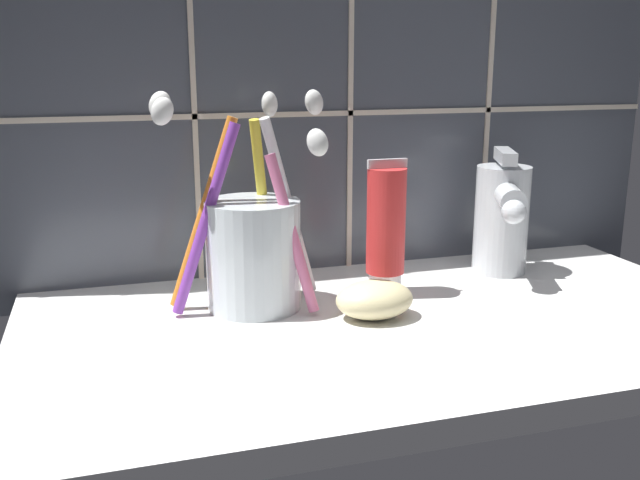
% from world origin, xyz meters
% --- Properties ---
extents(sink_counter, '(0.61, 0.33, 0.02)m').
position_xyz_m(sink_counter, '(0.00, 0.00, 0.01)').
color(sink_counter, white).
rests_on(sink_counter, ground).
extents(tile_wall_backsplash, '(0.71, 0.02, 0.46)m').
position_xyz_m(tile_wall_backsplash, '(0.00, 0.17, 0.23)').
color(tile_wall_backsplash, '#4C515B').
rests_on(tile_wall_backsplash, ground).
extents(toothbrush_cup, '(0.15, 0.10, 0.19)m').
position_xyz_m(toothbrush_cup, '(-0.10, 0.06, 0.07)').
color(toothbrush_cup, silver).
rests_on(toothbrush_cup, sink_counter).
extents(toothpaste_tube, '(0.04, 0.03, 0.12)m').
position_xyz_m(toothpaste_tube, '(0.02, 0.06, 0.08)').
color(toothpaste_tube, white).
rests_on(toothpaste_tube, sink_counter).
extents(sink_faucet, '(0.06, 0.10, 0.12)m').
position_xyz_m(sink_faucet, '(0.15, 0.09, 0.08)').
color(sink_faucet, silver).
rests_on(sink_faucet, sink_counter).
extents(soap_bar, '(0.07, 0.05, 0.03)m').
position_xyz_m(soap_bar, '(-0.01, 0.01, 0.04)').
color(soap_bar, beige).
rests_on(soap_bar, sink_counter).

